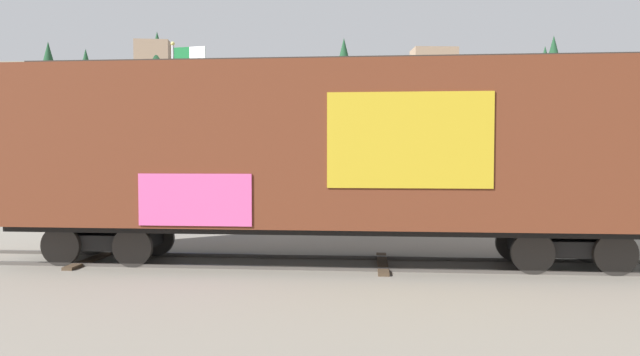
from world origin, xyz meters
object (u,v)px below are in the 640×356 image
Objects in this scene: freight_car at (329,149)px; flagpole at (180,102)px; parked_car_blue at (207,201)px; parked_car_black at (371,202)px.

freight_car is 13.73m from flagpole.
flagpole is 1.80× the size of parked_car_blue.
parked_car_black is (1.52, 7.07, -1.84)m from freight_car.
flagpole reaches higher than parked_car_black.
parked_car_blue is 0.98× the size of parked_car_black.
parked_car_black is at bearing 77.89° from freight_car.
freight_car reaches higher than parked_car_black.
flagpole is 6.75m from parked_car_blue.
parked_car_blue is (-4.30, 6.89, -1.79)m from freight_car.
freight_car is 3.69× the size of parked_car_blue.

